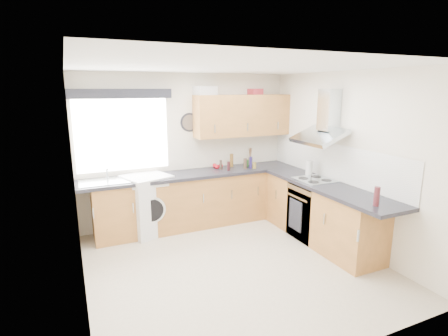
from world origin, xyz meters
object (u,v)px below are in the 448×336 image
oven (313,211)px  upper_cabinets (243,116)px  extractor_hood (324,122)px  washing_machine (148,204)px

oven → upper_cabinets: size_ratio=0.50×
oven → extractor_hood: size_ratio=1.09×
extractor_hood → upper_cabinets: size_ratio=0.46×
extractor_hood → upper_cabinets: upper_cabinets is taller
oven → washing_machine: bearing=151.8°
upper_cabinets → washing_machine: (-1.72, -0.10, -1.33)m
extractor_hood → washing_machine: (-2.37, 1.22, -1.30)m
oven → washing_machine: size_ratio=0.91×
oven → extractor_hood: extractor_hood is taller
upper_cabinets → washing_machine: 2.18m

